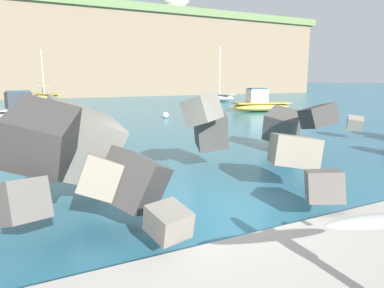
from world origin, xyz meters
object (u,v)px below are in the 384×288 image
(mooring_buoy_inner, at_px, (166,115))
(boat_near_left, at_px, (217,97))
(boat_mid_left, at_px, (25,113))
(radar_dome, at_px, (175,0))
(station_building_central, at_px, (72,1))
(boat_near_right, at_px, (260,104))
(boat_near_centre, at_px, (47,98))

(mooring_buoy_inner, bearing_deg, boat_near_left, 47.99)
(boat_mid_left, bearing_deg, mooring_buoy_inner, -3.51)
(radar_dome, distance_m, station_building_central, 25.20)
(boat_near_right, bearing_deg, boat_mid_left, -178.40)
(boat_near_left, distance_m, mooring_buoy_inner, 19.45)
(boat_mid_left, bearing_deg, boat_near_centre, 81.79)
(boat_near_left, xyz_separation_m, boat_near_centre, (-19.22, 7.02, 0.06))
(station_building_central, bearing_deg, boat_near_centre, -107.37)
(boat_near_left, relative_size, station_building_central, 0.80)
(boat_near_centre, bearing_deg, station_building_central, 72.63)
(boat_mid_left, relative_size, station_building_central, 0.58)
(boat_near_left, height_order, boat_near_right, boat_near_left)
(boat_near_left, bearing_deg, station_building_central, 111.19)
(boat_mid_left, xyz_separation_m, station_building_central, (10.39, 44.46, 15.66))
(boat_near_centre, distance_m, station_building_central, 29.28)
(boat_near_left, xyz_separation_m, boat_near_right, (-3.65, -13.36, 0.08))
(boat_near_right, distance_m, radar_dome, 57.51)
(radar_dome, bearing_deg, boat_near_centre, -134.60)
(station_building_central, bearing_deg, boat_mid_left, -103.15)
(boat_near_right, relative_size, mooring_buoy_inner, 12.87)
(radar_dome, height_order, station_building_central, radar_dome)
(mooring_buoy_inner, xyz_separation_m, station_building_central, (1.16, 45.03, 16.14))
(boat_near_right, relative_size, boat_mid_left, 1.17)
(boat_near_centre, xyz_separation_m, radar_dome, (30.99, 31.42, 19.66))
(boat_near_right, bearing_deg, radar_dome, 73.43)
(boat_mid_left, xyz_separation_m, radar_dome, (34.01, 52.33, 19.57))
(boat_near_left, bearing_deg, boat_near_centre, 159.93)
(boat_near_centre, distance_m, mooring_buoy_inner, 22.36)
(boat_near_left, relative_size, boat_near_centre, 1.09)
(boat_near_centre, distance_m, boat_near_right, 25.65)
(boat_near_left, bearing_deg, boat_mid_left, -148.03)
(boat_near_left, distance_m, boat_near_centre, 20.47)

